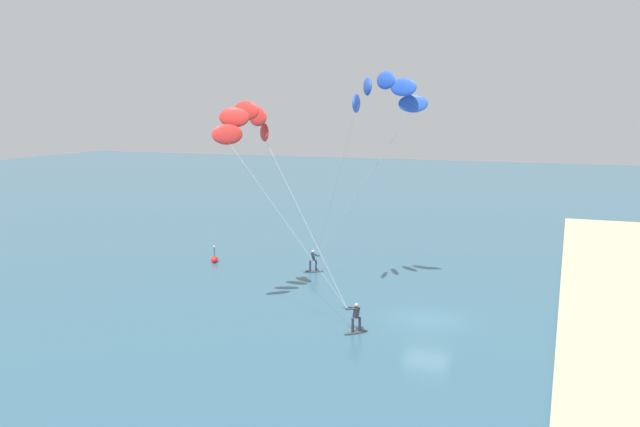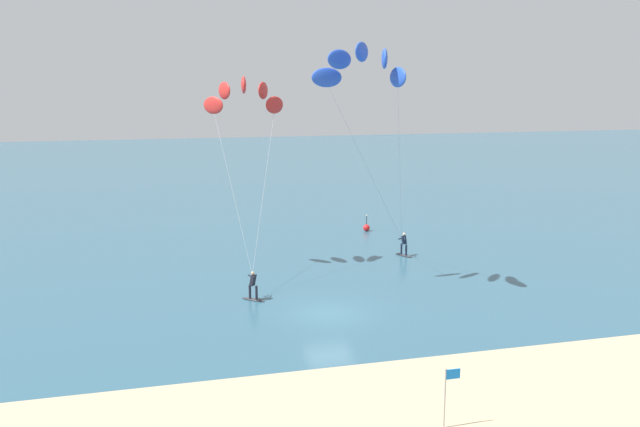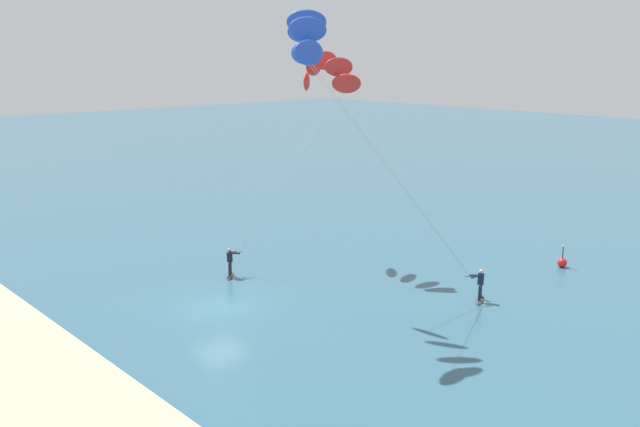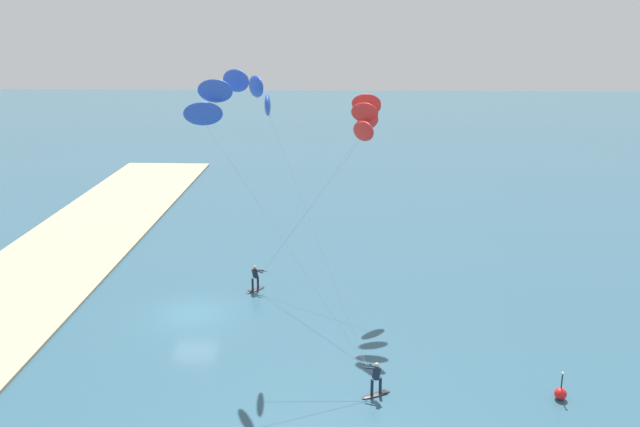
% 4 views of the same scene
% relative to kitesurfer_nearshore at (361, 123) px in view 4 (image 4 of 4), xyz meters
% --- Properties ---
extents(ground_plane, '(240.00, 240.00, 0.00)m').
position_rel_kitesurfer_nearshore_xyz_m(ground_plane, '(2.95, -9.67, -10.85)').
color(ground_plane, '#2D566B').
extents(kitesurfer_nearshore, '(5.25, 8.38, 12.50)m').
position_rel_kitesurfer_nearshore_xyz_m(kitesurfer_nearshore, '(0.00, 0.00, 0.00)').
color(kitesurfer_nearshore, '#333338').
rests_on(kitesurfer_nearshore, ground).
extents(kitesurfer_mid_water, '(8.62, 9.88, 14.30)m').
position_rel_kitesurfer_nearshore_xyz_m(kitesurfer_mid_water, '(5.93, -5.95, 1.71)').
color(kitesurfer_mid_water, '#333338').
rests_on(kitesurfer_mid_water, ground).
extents(marker_buoy, '(0.56, 0.56, 1.38)m').
position_rel_kitesurfer_nearshore_xyz_m(marker_buoy, '(11.23, 9.03, -10.55)').
color(marker_buoy, red).
rests_on(marker_buoy, ground).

